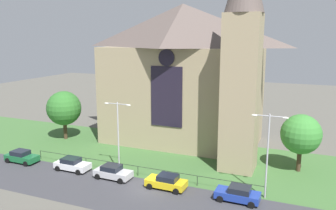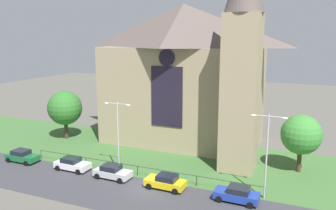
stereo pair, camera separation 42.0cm
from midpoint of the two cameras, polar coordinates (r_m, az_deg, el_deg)
The scene contains 14 objects.
ground at distance 45.19m, azimuth 2.39°, elevation -8.68°, with size 160.00×160.00×0.00m, color #56544C.
road_asphalt at distance 35.10m, azimuth -4.77°, elevation -14.87°, with size 120.00×8.00×0.01m, color #38383D.
grass_verge at distance 43.44m, azimuth 1.44°, elevation -9.51°, with size 120.00×20.00×0.01m, color #3D6633.
church_building at distance 49.23m, azimuth 3.37°, elevation 5.29°, with size 23.20×16.20×26.00m.
iron_railing at distance 39.36m, azimuth -4.80°, elevation -10.34°, with size 28.15×0.07×1.13m.
tree_left_far at distance 54.15m, azimuth -16.61°, elevation -0.49°, with size 5.18×5.18×7.40m.
tree_right_far at distance 42.09m, azimuth 21.60°, elevation -4.63°, with size 4.60×4.60×6.79m.
streetlamp_near at distance 39.01m, azimuth -8.07°, elevation -3.89°, with size 3.37×0.26×8.34m.
streetlamp_far at distance 33.89m, azimuth 16.55°, elevation -6.56°, with size 3.37×0.26×8.42m.
parked_car_green at distance 47.00m, azimuth -22.92°, elevation -7.84°, with size 4.21×2.05×1.51m.
parked_car_white at distance 42.33m, azimuth -15.41°, elevation -9.44°, with size 4.22×2.05×1.51m.
parked_car_silver at distance 39.06m, azimuth -8.95°, elevation -10.96°, with size 4.24×2.11×1.51m.
parked_car_yellow at distance 36.21m, azimuth -0.03°, elevation -12.67°, with size 4.24×2.09×1.51m.
parked_car_blue at distance 34.31m, azimuth 11.80°, elevation -14.36°, with size 4.23×2.08×1.51m.
Camera 2 is at (15.03, -29.68, 15.55)m, focal length 36.54 mm.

